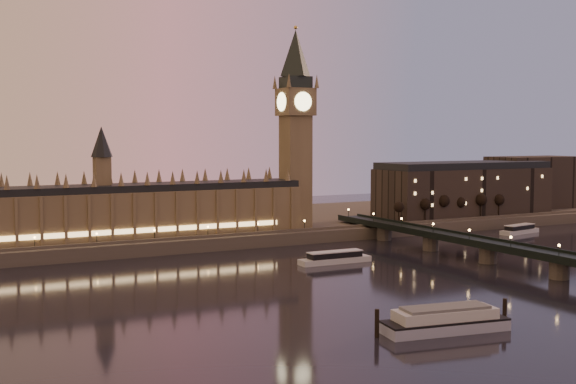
% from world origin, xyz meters
% --- Properties ---
extents(ground, '(700.00, 700.00, 0.00)m').
position_xyz_m(ground, '(0.00, 0.00, 0.00)').
color(ground, black).
rests_on(ground, ground).
extents(far_embankment, '(560.00, 130.00, 6.00)m').
position_xyz_m(far_embankment, '(30.00, 165.00, 3.00)').
color(far_embankment, '#423D35').
rests_on(far_embankment, ground).
extents(palace_of_westminster, '(180.00, 26.62, 52.00)m').
position_xyz_m(palace_of_westminster, '(-40.12, 120.99, 21.71)').
color(palace_of_westminster, brown).
rests_on(palace_of_westminster, ground).
extents(big_ben, '(17.68, 17.68, 104.00)m').
position_xyz_m(big_ben, '(53.99, 120.99, 63.95)').
color(big_ben, brown).
rests_on(big_ben, ground).
extents(westminster_bridge, '(13.20, 260.00, 15.30)m').
position_xyz_m(westminster_bridge, '(91.61, 0.00, 5.52)').
color(westminster_bridge, black).
rests_on(westminster_bridge, ground).
extents(city_block, '(155.00, 45.00, 34.00)m').
position_xyz_m(city_block, '(194.94, 130.93, 22.24)').
color(city_block, black).
rests_on(city_block, ground).
extents(bare_tree_0, '(6.14, 6.14, 12.48)m').
position_xyz_m(bare_tree_0, '(112.45, 109.00, 15.32)').
color(bare_tree_0, black).
rests_on(bare_tree_0, ground).
extents(bare_tree_1, '(6.14, 6.14, 12.48)m').
position_xyz_m(bare_tree_1, '(126.94, 109.00, 15.32)').
color(bare_tree_1, black).
rests_on(bare_tree_1, ground).
extents(bare_tree_2, '(6.14, 6.14, 12.48)m').
position_xyz_m(bare_tree_2, '(141.42, 109.00, 15.32)').
color(bare_tree_2, black).
rests_on(bare_tree_2, ground).
extents(bare_tree_3, '(6.14, 6.14, 12.48)m').
position_xyz_m(bare_tree_3, '(155.91, 109.00, 15.32)').
color(bare_tree_3, black).
rests_on(bare_tree_3, ground).
extents(bare_tree_4, '(6.14, 6.14, 12.48)m').
position_xyz_m(bare_tree_4, '(170.40, 109.00, 15.32)').
color(bare_tree_4, black).
rests_on(bare_tree_4, ground).
extents(bare_tree_5, '(6.14, 6.14, 12.48)m').
position_xyz_m(bare_tree_5, '(184.89, 109.00, 15.32)').
color(bare_tree_5, black).
rests_on(bare_tree_5, ground).
extents(cruise_boat_a, '(32.30, 7.45, 5.15)m').
position_xyz_m(cruise_boat_a, '(34.42, 48.49, 2.27)').
color(cruise_boat_a, silver).
rests_on(cruise_boat_a, ground).
extents(cruise_boat_b, '(28.13, 12.01, 5.05)m').
position_xyz_m(cruise_boat_b, '(172.38, 81.01, 2.22)').
color(cruise_boat_b, silver).
rests_on(cruise_boat_b, ground).
extents(moored_barge, '(40.72, 15.34, 7.55)m').
position_xyz_m(moored_barge, '(6.06, -57.07, 3.19)').
color(moored_barge, '#99A3C3').
rests_on(moored_barge, ground).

